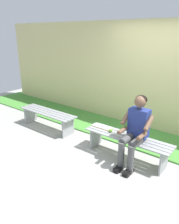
# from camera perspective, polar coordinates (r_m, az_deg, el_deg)

# --- Properties ---
(ground_plane) EXTENTS (10.00, 7.00, 0.04)m
(ground_plane) POSITION_cam_1_polar(r_m,az_deg,el_deg) (4.18, -11.00, -12.64)
(ground_plane) COLOR #9E9E99
(grass_strip) EXTENTS (9.00, 1.73, 0.03)m
(grass_strip) POSITION_cam_1_polar(r_m,az_deg,el_deg) (5.67, 5.97, -2.87)
(grass_strip) COLOR #478C38
(grass_strip) RESTS_ON ground
(brick_wall) EXTENTS (9.50, 0.24, 2.49)m
(brick_wall) POSITION_cam_1_polar(r_m,az_deg,el_deg) (5.38, 13.94, 9.14)
(brick_wall) COLOR #D1C684
(brick_wall) RESTS_ON ground
(bench_near) EXTENTS (1.65, 0.40, 0.43)m
(bench_near) POSITION_cam_1_polar(r_m,az_deg,el_deg) (4.09, 9.73, -7.65)
(bench_near) COLOR gray
(bench_near) RESTS_ON ground
(bench_far) EXTENTS (1.58, 0.40, 0.43)m
(bench_far) POSITION_cam_1_polar(r_m,az_deg,el_deg) (5.35, -10.89, -0.98)
(bench_far) COLOR gray
(bench_far) RESTS_ON ground
(person_seated) EXTENTS (0.50, 0.69, 1.24)m
(person_seated) POSITION_cam_1_polar(r_m,az_deg,el_deg) (3.79, 11.88, -4.34)
(person_seated) COLOR navy
(person_seated) RESTS_ON ground
(apple) EXTENTS (0.07, 0.07, 0.07)m
(apple) POSITION_cam_1_polar(r_m,az_deg,el_deg) (4.16, 5.54, -4.80)
(apple) COLOR #72B738
(apple) RESTS_ON bench_near
(book_open) EXTENTS (0.41, 0.16, 0.02)m
(book_open) POSITION_cam_1_polar(r_m,az_deg,el_deg) (4.37, 3.20, -3.88)
(book_open) COLOR white
(book_open) RESTS_ON bench_near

